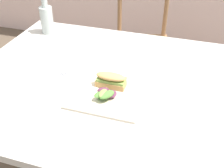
# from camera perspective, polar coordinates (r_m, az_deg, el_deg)

# --- Properties ---
(dining_table) EXTENTS (1.14, 0.94, 0.74)m
(dining_table) POSITION_cam_1_polar(r_m,az_deg,el_deg) (1.21, -1.38, -3.91)
(dining_table) COLOR #BCB7AD
(dining_table) RESTS_ON ground
(chair_wooden_far) EXTENTS (0.48, 0.48, 0.87)m
(chair_wooden_far) POSITION_cam_1_polar(r_m,az_deg,el_deg) (2.08, 6.08, 8.37)
(chair_wooden_far) COLOR #8E6642
(chair_wooden_far) RESTS_ON ground
(plate_lunch) EXTENTS (0.27, 0.27, 0.01)m
(plate_lunch) POSITION_cam_1_polar(r_m,az_deg,el_deg) (1.05, -0.66, -1.87)
(plate_lunch) COLOR beige
(plate_lunch) RESTS_ON dining_table
(sandwich_half_front) EXTENTS (0.12, 0.06, 0.06)m
(sandwich_half_front) POSITION_cam_1_polar(r_m,az_deg,el_deg) (1.06, -0.23, 0.88)
(sandwich_half_front) COLOR tan
(sandwich_half_front) RESTS_ON plate_lunch
(salad_mixed_greens) EXTENTS (0.08, 0.09, 0.03)m
(salad_mixed_greens) POSITION_cam_1_polar(r_m,az_deg,el_deg) (1.01, -1.55, -1.99)
(salad_mixed_greens) COLOR #3D7033
(salad_mixed_greens) RESTS_ON plate_lunch
(napkin_folded) EXTENTS (0.10, 0.26, 0.00)m
(napkin_folded) POSITION_cam_1_polar(r_m,az_deg,el_deg) (1.12, -12.05, -0.20)
(napkin_folded) COLOR silver
(napkin_folded) RESTS_ON dining_table
(fork_on_napkin) EXTENTS (0.04, 0.19, 0.00)m
(fork_on_napkin) POSITION_cam_1_polar(r_m,az_deg,el_deg) (1.13, -11.58, 0.41)
(fork_on_napkin) COLOR silver
(fork_on_napkin) RESTS_ON napkin_folded
(bottle_cold_brew) EXTENTS (0.07, 0.07, 0.20)m
(bottle_cold_brew) POSITION_cam_1_polar(r_m,az_deg,el_deg) (1.54, -13.21, 12.59)
(bottle_cold_brew) COLOR #472819
(bottle_cold_brew) RESTS_ON dining_table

